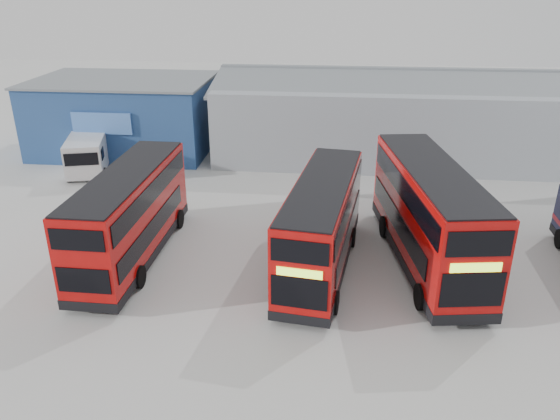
% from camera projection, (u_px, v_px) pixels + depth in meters
% --- Properties ---
extents(ground_plane, '(120.00, 120.00, 0.00)m').
position_uv_depth(ground_plane, '(305.00, 290.00, 22.36)').
color(ground_plane, '#ABAAA5').
rests_on(ground_plane, ground).
extents(office_block, '(12.30, 8.32, 5.12)m').
position_uv_depth(office_block, '(125.00, 115.00, 39.03)').
color(office_block, navy).
rests_on(office_block, ground).
extents(maintenance_shed, '(30.50, 12.00, 5.89)m').
position_uv_depth(maintenance_shed, '(434.00, 115.00, 38.81)').
color(maintenance_shed, '#90969D').
rests_on(maintenance_shed, ground).
extents(double_decker_left, '(2.58, 9.73, 4.09)m').
position_uv_depth(double_decker_left, '(130.00, 217.00, 24.07)').
color(double_decker_left, '#B50B0A').
rests_on(double_decker_left, ground).
extents(double_decker_centre, '(3.54, 9.73, 4.03)m').
position_uv_depth(double_decker_centre, '(322.00, 227.00, 23.19)').
color(double_decker_centre, '#B50B0A').
rests_on(double_decker_centre, ground).
extents(double_decker_right, '(4.07, 10.79, 4.47)m').
position_uv_depth(double_decker_right, '(429.00, 217.00, 23.61)').
color(double_decker_right, '#B50B0A').
rests_on(double_decker_right, ground).
extents(panel_van, '(3.59, 5.86, 2.40)m').
position_uv_depth(panel_van, '(88.00, 151.00, 35.12)').
color(panel_van, silver).
rests_on(panel_van, ground).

